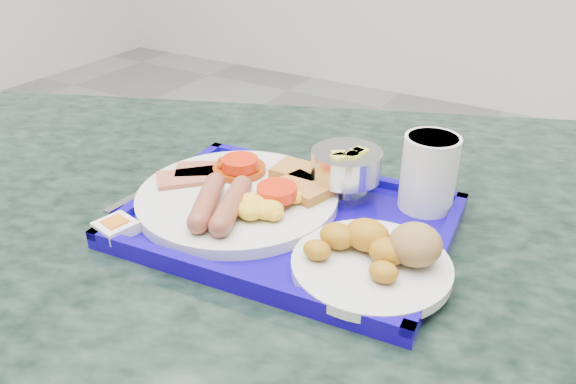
# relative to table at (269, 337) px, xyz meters

# --- Properties ---
(table) EXTENTS (1.56, 1.32, 0.83)m
(table) POSITION_rel_table_xyz_m (0.00, 0.00, 0.00)
(table) COLOR slate
(table) RESTS_ON floor
(tray) EXTENTS (0.43, 0.34, 0.02)m
(tray) POSITION_rel_table_xyz_m (0.04, -0.00, 0.22)
(tray) COLOR #11039B
(tray) RESTS_ON table
(main_plate) EXTENTS (0.27, 0.27, 0.04)m
(main_plate) POSITION_rel_table_xyz_m (-0.04, -0.00, 0.24)
(main_plate) COLOR silver
(main_plate) RESTS_ON tray
(bread_plate) EXTENTS (0.18, 0.18, 0.06)m
(bread_plate) POSITION_rel_table_xyz_m (0.18, -0.05, 0.25)
(bread_plate) COLOR silver
(bread_plate) RESTS_ON tray
(fruit_bowl) EXTENTS (0.10, 0.10, 0.07)m
(fruit_bowl) POSITION_rel_table_xyz_m (0.07, 0.10, 0.27)
(fruit_bowl) COLOR silver
(fruit_bowl) RESTS_ON tray
(juice_cup) EXTENTS (0.07, 0.07, 0.10)m
(juice_cup) POSITION_rel_table_xyz_m (0.18, 0.12, 0.28)
(juice_cup) COLOR silver
(juice_cup) RESTS_ON tray
(spoon) EXTENTS (0.06, 0.15, 0.01)m
(spoon) POSITION_rel_table_xyz_m (-0.17, 0.02, 0.23)
(spoon) COLOR silver
(spoon) RESTS_ON tray
(knife) EXTENTS (0.02, 0.17, 0.00)m
(knife) POSITION_rel_table_xyz_m (-0.17, -0.03, 0.23)
(knife) COLOR silver
(knife) RESTS_ON tray
(jam_packet) EXTENTS (0.05, 0.05, 0.02)m
(jam_packet) POSITION_rel_table_xyz_m (-0.13, -0.14, 0.23)
(jam_packet) COLOR white
(jam_packet) RESTS_ON tray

